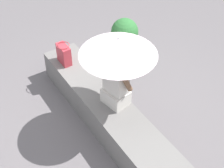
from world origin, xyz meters
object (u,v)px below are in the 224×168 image
person_seated (116,81)px  handbag_black (64,54)px  parasol (118,47)px  planter_near (124,39)px

person_seated → handbag_black: size_ratio=2.63×
parasol → planter_near: bearing=-37.9°
person_seated → handbag_black: (1.19, 0.20, -0.22)m
handbag_black → planter_near: (0.00, -1.16, -0.14)m
parasol → person_seated: bearing=12.6°
person_seated → handbag_black: 1.23m
person_seated → parasol: parasol is taller
person_seated → handbag_black: bearing=9.3°
parasol → handbag_black: 1.48m
person_seated → planter_near: 1.58m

